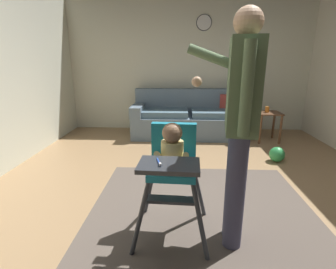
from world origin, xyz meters
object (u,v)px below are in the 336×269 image
Objects in this scene: toy_ball at (277,154)px; couch at (190,118)px; adult_standing at (239,122)px; wall_clock at (204,23)px; sippy_cup at (267,109)px; high_chair at (172,159)px; side_table at (268,120)px.

couch is at bearing 132.25° from toy_ball.
toy_ball is (0.97, 1.70, -0.87)m from adult_standing.
couch is 1.83m from wall_clock.
wall_clock is at bearing -82.04° from adult_standing.
sippy_cup is 0.34× the size of wall_clock.
high_chair is 3.07m from sippy_cup.
wall_clock reaches higher than sippy_cup.
high_chair is 0.57m from adult_standing.
toy_ball is at bearing -97.65° from sippy_cup.
couch is 1.24× the size of adult_standing.
couch is at bearing -117.42° from wall_clock.
high_chair is 3.75m from wall_clock.
side_table is at bearing -35.58° from wall_clock.
wall_clock is (0.49, 3.43, 1.43)m from high_chair.
couch is 1.79m from toy_ball.
high_chair is 2.25m from toy_ball.
side_table is (1.36, -0.32, 0.05)m from couch.
adult_standing is 7.98× the size of toy_ball.
couch reaches higher than toy_ball.
adult_standing reaches higher than toy_ball.
toy_ball is 2.83m from wall_clock.
high_chair reaches higher than side_table.
side_table is (1.14, 2.70, -0.59)m from adult_standing.
side_table is 5.20× the size of sippy_cup.
couch is 3.10m from adult_standing.
adult_standing is 5.79× the size of wall_clock.
sippy_cup is (1.57, 2.63, -0.08)m from high_chair.
toy_ball is 0.41× the size of side_table.
wall_clock is (-0.95, 1.79, 1.98)m from toy_ball.
high_chair is at bearing -120.91° from sippy_cup.
adult_standing reaches higher than high_chair.
high_chair is at bearing 0.09° from adult_standing.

